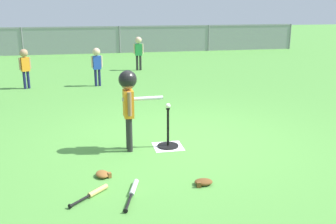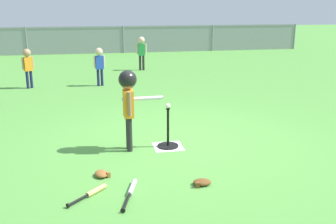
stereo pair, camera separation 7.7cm
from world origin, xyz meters
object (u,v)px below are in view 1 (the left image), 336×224
at_px(fielder_deep_left, 25,63).
at_px(spare_bat_silver, 133,191).
at_px(glove_by_plate, 103,174).
at_px(batting_tee, 168,141).
at_px(spare_bat_wood, 94,193).
at_px(fielder_deep_right, 138,49).
at_px(batter_child, 129,94).
at_px(glove_near_bats, 203,182).
at_px(fielder_near_right, 97,62).
at_px(baseball_on_tee, 168,106).

bearing_deg(fielder_deep_left, spare_bat_silver, -72.25).
relative_size(fielder_deep_left, glove_by_plate, 3.95).
bearing_deg(batting_tee, fielder_deep_left, 119.18).
bearing_deg(spare_bat_silver, spare_bat_wood, 175.60).
distance_m(fielder_deep_left, fielder_deep_right, 3.86).
xyz_separation_m(batter_child, glove_near_bats, (0.74, -1.34, -0.82)).
xyz_separation_m(fielder_deep_left, fielder_deep_right, (3.17, 2.22, 0.04)).
distance_m(spare_bat_wood, glove_near_bats, 1.30).
bearing_deg(batting_tee, spare_bat_silver, -116.68).
bearing_deg(batting_tee, glove_near_bats, -83.38).
xyz_separation_m(fielder_near_right, glove_by_plate, (-0.12, -5.66, -0.61)).
bearing_deg(glove_by_plate, fielder_deep_right, 79.26).
relative_size(spare_bat_wood, glove_near_bats, 1.90).
bearing_deg(batter_child, glove_by_plate, -116.98).
bearing_deg(spare_bat_silver, glove_near_bats, 2.67).
bearing_deg(batting_tee, fielder_deep_right, 86.11).
bearing_deg(fielder_near_right, batting_tee, -79.27).
height_order(fielder_deep_right, spare_bat_wood, fielder_deep_right).
bearing_deg(glove_near_bats, batter_child, 118.93).
relative_size(baseball_on_tee, fielder_near_right, 0.07).
bearing_deg(fielder_deep_right, glove_by_plate, -100.74).
height_order(glove_by_plate, glove_near_bats, same).
bearing_deg(spare_bat_wood, batter_child, 67.43).
bearing_deg(glove_near_bats, fielder_deep_right, 87.81).
bearing_deg(batter_child, glove_near_bats, -61.07).
height_order(baseball_on_tee, batter_child, batter_child).
xyz_separation_m(baseball_on_tee, fielder_deep_right, (0.48, 7.03, 0.04)).
height_order(batting_tee, glove_near_bats, batting_tee).
relative_size(batting_tee, batter_child, 0.51).
xyz_separation_m(batter_child, spare_bat_wood, (-0.56, -1.34, -0.82)).
xyz_separation_m(baseball_on_tee, fielder_near_right, (-0.91, 4.78, -0.00)).
relative_size(fielder_deep_right, spare_bat_silver, 1.53).
xyz_separation_m(baseball_on_tee, spare_bat_silver, (-0.70, -1.40, -0.62)).
xyz_separation_m(batting_tee, fielder_deep_left, (-2.69, 4.81, 0.56)).
bearing_deg(batter_child, spare_bat_silver, -94.93).
relative_size(fielder_deep_right, fielder_near_right, 1.07).
bearing_deg(glove_by_plate, fielder_near_right, 88.80).
bearing_deg(spare_bat_wood, spare_bat_silver, -4.40).
xyz_separation_m(spare_bat_silver, spare_bat_wood, (-0.44, 0.03, 0.00)).
bearing_deg(batter_child, baseball_on_tee, 1.68).
distance_m(spare_bat_silver, glove_by_plate, 0.60).
bearing_deg(fielder_deep_left, baseball_on_tee, -60.82).
relative_size(batting_tee, fielder_near_right, 0.61).
xyz_separation_m(batter_child, glove_by_plate, (-0.44, -0.87, -0.82)).
relative_size(batter_child, spare_bat_silver, 1.71).
relative_size(baseball_on_tee, fielder_deep_right, 0.07).
height_order(batter_child, fielder_deep_left, batter_child).
distance_m(batting_tee, baseball_on_tee, 0.55).
relative_size(batter_child, fielder_near_right, 1.20).
xyz_separation_m(baseball_on_tee, glove_near_bats, (0.16, -1.36, -0.61)).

